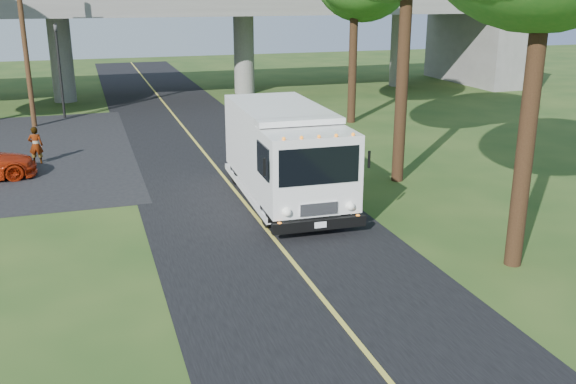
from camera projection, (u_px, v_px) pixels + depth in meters
name	position (u px, v px, depth m)	size (l,w,h in m)	color
ground	(332.00, 312.00, 14.43)	(120.00, 120.00, 0.00)	#244217
road	(232.00, 187.00, 23.51)	(7.00, 90.00, 0.02)	black
lane_line	(232.00, 187.00, 23.50)	(0.12, 90.00, 0.01)	gold
overpass	(155.00, 28.00, 42.13)	(54.00, 10.00, 7.30)	slate
traffic_signal	(59.00, 61.00, 35.34)	(0.18, 0.22, 5.20)	black
utility_pole	(24.00, 38.00, 32.67)	(1.60, 0.26, 9.00)	#472D19
step_van	(285.00, 152.00, 21.57)	(3.02, 7.67, 3.19)	white
pedestrian	(36.00, 145.00, 26.52)	(0.57, 0.38, 1.57)	gray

